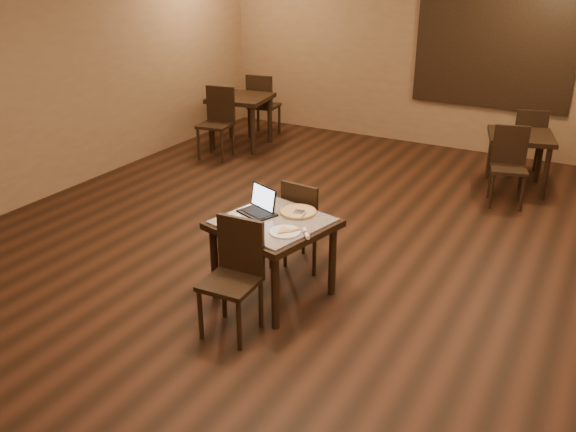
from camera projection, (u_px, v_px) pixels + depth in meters
The scene contains 20 objects.
ground at pixel (310, 280), 5.94m from camera, with size 10.00×10.00×0.00m, color black.
wall_back at pixel (460, 53), 9.35m from camera, with size 8.00×0.02×3.00m, color #856243.
wall_left at pixel (8, 85), 7.12m from camera, with size 0.02×10.00×3.00m, color #856243.
mural at pixel (493, 53), 9.07m from camera, with size 2.34×0.05×1.64m.
tiled_table at pixel (273, 231), 5.42m from camera, with size 1.11×1.11×0.76m.
chair_main_near at pixel (235, 270), 4.97m from camera, with size 0.45×0.45×0.98m.
chair_main_far at pixel (305, 220), 5.97m from camera, with size 0.43×0.43×0.93m.
laptop at pixel (260, 206), 5.53m from camera, with size 0.39×0.37×0.23m.
plate at pixel (285, 232), 5.13m from camera, with size 0.27×0.27×0.01m, color white.
pizza_slice at pixel (285, 230), 5.13m from camera, with size 0.18×0.18×0.02m, color #F6E7A4, non-canonical shape.
pizza_pan at pixel (298, 213), 5.52m from camera, with size 0.33×0.33×0.01m, color silver.
pizza_whole at pixel (298, 212), 5.51m from camera, with size 0.34×0.34×0.02m.
spatula at pixel (299, 212), 5.48m from camera, with size 0.09×0.22×0.01m, color silver.
napkin_roll at pixel (306, 233), 5.08m from camera, with size 0.14×0.16×0.04m.
other_table_a at pixel (520, 144), 7.98m from camera, with size 0.98×0.98×0.75m.
other_table_a_chair_near at pixel (509, 161), 7.56m from camera, with size 0.52×0.52×0.97m.
other_table_a_chair_far at pixel (528, 139), 8.46m from camera, with size 0.52×0.52×0.97m.
other_table_b at pixel (241, 105), 9.73m from camera, with size 1.01×1.01×0.83m.
other_table_b_chair_near at pixel (218, 118), 9.27m from camera, with size 0.53×0.53×1.07m.
other_table_b_chair_far at pixel (262, 102), 10.26m from camera, with size 0.53×0.53×1.07m.
Camera 1 is at (2.34, -4.64, 2.95)m, focal length 38.00 mm.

